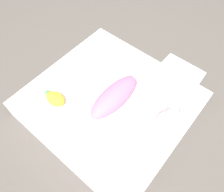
# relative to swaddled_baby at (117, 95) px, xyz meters

# --- Properties ---
(ground_plane) EXTENTS (12.00, 12.00, 0.00)m
(ground_plane) POSITION_rel_swaddled_baby_xyz_m (0.05, 0.02, -0.25)
(ground_plane) COLOR #514C47
(bed_mattress) EXTENTS (1.15, 1.08, 0.19)m
(bed_mattress) POSITION_rel_swaddled_baby_xyz_m (0.05, 0.02, -0.16)
(bed_mattress) COLOR white
(bed_mattress) RESTS_ON ground_plane
(swaddled_baby) EXTENTS (0.18, 0.55, 0.13)m
(swaddled_baby) POSITION_rel_swaddled_baby_xyz_m (0.00, 0.00, 0.00)
(swaddled_baby) COLOR pink
(swaddled_baby) RESTS_ON bed_mattress
(pillow) EXTENTS (0.32, 0.32, 0.09)m
(pillow) POSITION_rel_swaddled_baby_xyz_m (-0.25, -0.42, -0.02)
(pillow) COLOR white
(pillow) RESTS_ON bed_mattress
(bunny_plush) EXTENTS (0.20, 0.20, 0.35)m
(bunny_plush) POSITION_rel_swaddled_baby_xyz_m (-0.43, -0.02, 0.06)
(bunny_plush) COLOR white
(bunny_plush) RESTS_ON bed_mattress
(turtle_plush) EXTENTS (0.19, 0.11, 0.06)m
(turtle_plush) POSITION_rel_swaddled_baby_xyz_m (0.34, 0.30, -0.03)
(turtle_plush) COLOR yellow
(turtle_plush) RESTS_ON bed_mattress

